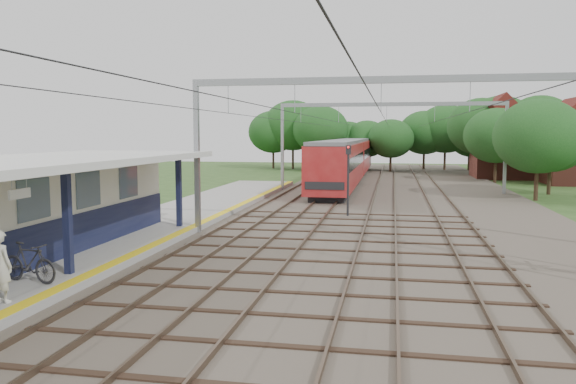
# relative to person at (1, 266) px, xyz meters

# --- Properties ---
(ballast_bed) EXTENTS (18.00, 90.00, 0.10)m
(ballast_bed) POSITION_rel_person_xyz_m (9.91, 26.97, -1.22)
(ballast_bed) COLOR #473D33
(ballast_bed) RESTS_ON ground
(platform) EXTENTS (5.00, 52.00, 0.35)m
(platform) POSITION_rel_person_xyz_m (-1.59, 10.97, -1.09)
(platform) COLOR gray
(platform) RESTS_ON ground
(yellow_stripe) EXTENTS (0.45, 52.00, 0.01)m
(yellow_stripe) POSITION_rel_person_xyz_m (0.66, 10.97, -0.91)
(yellow_stripe) COLOR yellow
(yellow_stripe) RESTS_ON platform
(station_building) EXTENTS (3.41, 18.00, 3.40)m
(station_building) POSITION_rel_person_xyz_m (-2.96, 3.97, 0.78)
(station_building) COLOR beige
(station_building) RESTS_ON platform
(canopy) EXTENTS (6.40, 20.00, 3.44)m
(canopy) POSITION_rel_person_xyz_m (-1.86, 2.97, 2.37)
(canopy) COLOR #101534
(canopy) RESTS_ON platform
(rail_tracks) EXTENTS (11.80, 88.00, 0.15)m
(rail_tracks) POSITION_rel_person_xyz_m (7.41, 26.97, -1.09)
(rail_tracks) COLOR brown
(rail_tracks) RESTS_ON ballast_bed
(catenary_system) EXTENTS (17.22, 88.00, 7.00)m
(catenary_system) POSITION_rel_person_xyz_m (9.30, 22.25, 4.24)
(catenary_system) COLOR gray
(catenary_system) RESTS_ON ground
(tree_band) EXTENTS (31.72, 30.88, 8.82)m
(tree_band) POSITION_rel_person_xyz_m (9.76, 54.09, 3.65)
(tree_band) COLOR #382619
(tree_band) RESTS_ON ground
(house_far) EXTENTS (8.00, 6.12, 8.66)m
(house_far) POSITION_rel_person_xyz_m (21.91, 48.97, 1.96)
(house_far) COLOR brown
(house_far) RESTS_ON ground
(person) EXTENTS (0.76, 0.59, 1.84)m
(person) POSITION_rel_person_xyz_m (0.00, 0.00, 0.00)
(person) COLOR beige
(person) RESTS_ON platform
(bicycle) EXTENTS (2.01, 0.91, 1.17)m
(bicycle) POSITION_rel_person_xyz_m (-0.50, 1.80, -0.34)
(bicycle) COLOR black
(bicycle) RESTS_ON platform
(train) EXTENTS (3.02, 37.59, 3.96)m
(train) POSITION_rel_person_xyz_m (5.41, 41.83, 0.94)
(train) COLOR black
(train) RESTS_ON ballast_bed
(signal_post) EXTENTS (0.30, 0.27, 3.97)m
(signal_post) POSITION_rel_person_xyz_m (7.26, 18.34, 1.15)
(signal_post) COLOR black
(signal_post) RESTS_ON ground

